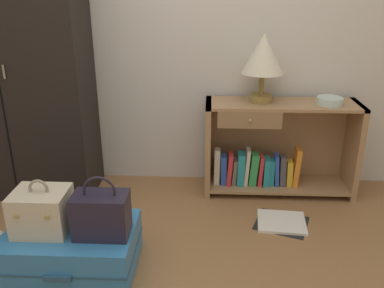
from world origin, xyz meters
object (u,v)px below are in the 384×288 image
(suitcase_large, at_px, (73,249))
(handbag, at_px, (101,214))
(bookshelf, at_px, (273,150))
(wardrobe, at_px, (13,65))
(train_case, at_px, (42,211))
(table_lamp, at_px, (263,56))
(open_book_on_floor, at_px, (281,222))
(bowl, at_px, (330,101))

(suitcase_large, height_order, handbag, handbag)
(bookshelf, distance_m, handbag, 1.48)
(wardrobe, distance_m, suitcase_large, 1.43)
(suitcase_large, xyz_separation_m, handbag, (0.19, -0.04, 0.25))
(handbag, bearing_deg, suitcase_large, 168.71)
(bookshelf, distance_m, train_case, 1.71)
(suitcase_large, xyz_separation_m, train_case, (-0.14, -0.01, 0.25))
(bookshelf, distance_m, table_lamp, 0.70)
(wardrobe, xyz_separation_m, open_book_on_floor, (1.88, -0.43, -0.96))
(bowl, distance_m, open_book_on_floor, 0.92)
(suitcase_large, distance_m, train_case, 0.28)
(suitcase_large, bearing_deg, train_case, -175.62)
(table_lamp, relative_size, bowl, 2.62)
(wardrobe, bearing_deg, handbag, -50.06)
(bookshelf, relative_size, open_book_on_floor, 2.71)
(wardrobe, bearing_deg, table_lamp, 2.21)
(bowl, relative_size, open_book_on_floor, 0.44)
(wardrobe, bearing_deg, suitcase_large, -56.03)
(wardrobe, height_order, handbag, wardrobe)
(bookshelf, relative_size, table_lamp, 2.32)
(bookshelf, bearing_deg, wardrobe, -178.21)
(wardrobe, distance_m, bowl, 2.25)
(train_case, bearing_deg, bowl, 29.76)
(train_case, bearing_deg, open_book_on_floor, 21.25)
(wardrobe, relative_size, table_lamp, 4.02)
(train_case, relative_size, handbag, 0.89)
(suitcase_large, relative_size, handbag, 2.05)
(bowl, bearing_deg, table_lamp, 174.06)
(table_lamp, relative_size, train_case, 1.58)
(wardrobe, bearing_deg, train_case, -62.36)
(bookshelf, xyz_separation_m, suitcase_large, (-1.23, -1.02, -0.20))
(bookshelf, height_order, suitcase_large, bookshelf)
(suitcase_large, xyz_separation_m, open_book_on_floor, (1.24, 0.52, -0.12))
(bookshelf, bearing_deg, bowl, -6.41)
(wardrobe, bearing_deg, bowl, 0.46)
(wardrobe, relative_size, train_case, 6.36)
(open_book_on_floor, bearing_deg, wardrobe, 167.00)
(bowl, bearing_deg, handbag, -144.07)
(train_case, bearing_deg, wardrobe, 117.64)
(wardrobe, relative_size, bowl, 10.54)
(wardrobe, distance_m, handbag, 1.43)
(handbag, distance_m, open_book_on_floor, 1.25)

